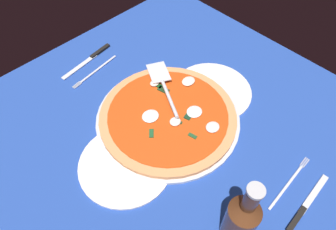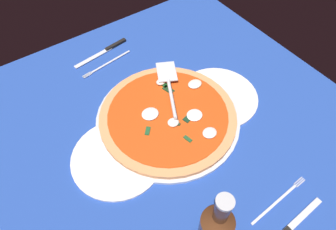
{
  "view_description": "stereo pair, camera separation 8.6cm",
  "coord_description": "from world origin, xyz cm",
  "px_view_note": "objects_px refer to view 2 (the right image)",
  "views": [
    {
      "loc": [
        -36.9,
        -36.22,
        69.92
      ],
      "look_at": [
        0.04,
        1.66,
        2.29
      ],
      "focal_mm": 33.55,
      "sensor_mm": 36.0,
      "label": 1
    },
    {
      "loc": [
        -30.29,
        -41.69,
        69.92
      ],
      "look_at": [
        0.04,
        1.66,
        2.29
      ],
      "focal_mm": 33.55,
      "sensor_mm": 36.0,
      "label": 2
    }
  ],
  "objects_px": {
    "dinner_plate_left": "(118,158)",
    "beer_bottle": "(215,230)",
    "pizza": "(169,115)",
    "place_setting_far": "(106,58)",
    "place_setting_near": "(284,215)",
    "pizza_server": "(169,85)",
    "dinner_plate_right": "(218,97)"
  },
  "relations": [
    {
      "from": "place_setting_near",
      "to": "place_setting_far",
      "type": "distance_m",
      "value": 0.7
    },
    {
      "from": "pizza_server",
      "to": "dinner_plate_left",
      "type": "bearing_deg",
      "value": 141.31
    },
    {
      "from": "pizza",
      "to": "place_setting_near",
      "type": "distance_m",
      "value": 0.38
    },
    {
      "from": "dinner_plate_left",
      "to": "place_setting_near",
      "type": "xyz_separation_m",
      "value": [
        0.23,
        -0.34,
        -0.0
      ]
    },
    {
      "from": "dinner_plate_right",
      "to": "beer_bottle",
      "type": "relative_size",
      "value": 1.05
    },
    {
      "from": "dinner_plate_left",
      "to": "place_setting_far",
      "type": "distance_m",
      "value": 0.39
    },
    {
      "from": "dinner_plate_left",
      "to": "pizza_server",
      "type": "distance_m",
      "value": 0.26
    },
    {
      "from": "pizza",
      "to": "place_setting_far",
      "type": "xyz_separation_m",
      "value": [
        -0.02,
        0.33,
        -0.02
      ]
    },
    {
      "from": "dinner_plate_right",
      "to": "dinner_plate_left",
      "type": "bearing_deg",
      "value": -178.11
    },
    {
      "from": "pizza_server",
      "to": "place_setting_near",
      "type": "bearing_deg",
      "value": -152.57
    },
    {
      "from": "dinner_plate_right",
      "to": "place_setting_far",
      "type": "xyz_separation_m",
      "value": [
        -0.19,
        0.34,
        -0.0
      ]
    },
    {
      "from": "pizza",
      "to": "beer_bottle",
      "type": "xyz_separation_m",
      "value": [
        -0.12,
        -0.32,
        0.07
      ]
    },
    {
      "from": "dinner_plate_left",
      "to": "place_setting_far",
      "type": "height_order",
      "value": "place_setting_far"
    },
    {
      "from": "place_setting_far",
      "to": "dinner_plate_left",
      "type": "bearing_deg",
      "value": 58.5
    },
    {
      "from": "pizza",
      "to": "place_setting_far",
      "type": "distance_m",
      "value": 0.33
    },
    {
      "from": "dinner_plate_left",
      "to": "pizza_server",
      "type": "bearing_deg",
      "value": 24.1
    },
    {
      "from": "pizza_server",
      "to": "pizza",
      "type": "bearing_deg",
      "value": 171.17
    },
    {
      "from": "pizza_server",
      "to": "beer_bottle",
      "type": "relative_size",
      "value": 0.94
    },
    {
      "from": "dinner_plate_right",
      "to": "beer_bottle",
      "type": "bearing_deg",
      "value": -132.61
    },
    {
      "from": "dinner_plate_right",
      "to": "beer_bottle",
      "type": "distance_m",
      "value": 0.42
    },
    {
      "from": "dinner_plate_left",
      "to": "dinner_plate_right",
      "type": "relative_size",
      "value": 1.0
    },
    {
      "from": "pizza_server",
      "to": "place_setting_far",
      "type": "distance_m",
      "value": 0.26
    },
    {
      "from": "pizza",
      "to": "place_setting_far",
      "type": "height_order",
      "value": "pizza"
    },
    {
      "from": "pizza",
      "to": "beer_bottle",
      "type": "distance_m",
      "value": 0.35
    },
    {
      "from": "dinner_plate_right",
      "to": "place_setting_near",
      "type": "bearing_deg",
      "value": -106.9
    },
    {
      "from": "place_setting_far",
      "to": "beer_bottle",
      "type": "bearing_deg",
      "value": 73.87
    },
    {
      "from": "dinner_plate_right",
      "to": "pizza",
      "type": "distance_m",
      "value": 0.17
    },
    {
      "from": "dinner_plate_left",
      "to": "beer_bottle",
      "type": "bearing_deg",
      "value": -78.37
    },
    {
      "from": "dinner_plate_right",
      "to": "place_setting_near",
      "type": "distance_m",
      "value": 0.37
    },
    {
      "from": "pizza_server",
      "to": "place_setting_far",
      "type": "relative_size",
      "value": 1.0
    },
    {
      "from": "place_setting_near",
      "to": "dinner_plate_right",
      "type": "bearing_deg",
      "value": 70.39
    },
    {
      "from": "pizza",
      "to": "beer_bottle",
      "type": "height_order",
      "value": "beer_bottle"
    }
  ]
}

